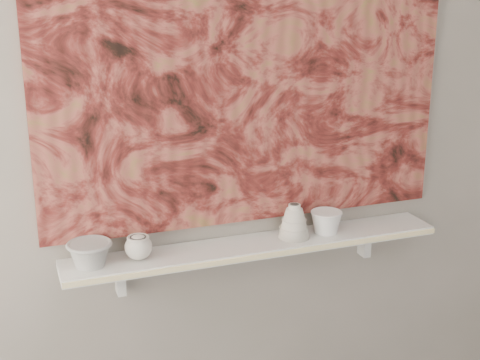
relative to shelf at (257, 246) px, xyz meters
name	(u,v)px	position (x,y,z in m)	size (l,w,h in m)	color
wall_back	(248,124)	(0.00, 0.09, 0.44)	(3.60, 3.60, 0.00)	gray
shelf	(257,246)	(0.00, 0.00, 0.00)	(1.40, 0.18, 0.03)	silver
shelf_stripe	(266,256)	(0.00, -0.09, 0.00)	(1.40, 0.01, 0.02)	#F5E3A3
bracket_left	(120,278)	(-0.49, 0.06, -0.07)	(0.03, 0.06, 0.12)	silver
bracket_right	(364,241)	(0.49, 0.06, -0.07)	(0.03, 0.06, 0.12)	silver
painting	(249,71)	(0.00, 0.08, 0.62)	(1.50, 0.03, 1.10)	maroon
house_motif	(360,147)	(0.45, 0.07, 0.32)	(0.09, 0.00, 0.08)	black
bowl_grey	(90,254)	(-0.60, 0.00, 0.06)	(0.15, 0.15, 0.09)	gray
cup_cream	(139,247)	(-0.43, 0.00, 0.06)	(0.09, 0.09, 0.09)	beige
bell_vessel	(294,221)	(0.15, 0.00, 0.08)	(0.12, 0.12, 0.13)	beige
bowl_white	(326,222)	(0.28, 0.00, 0.06)	(0.12, 0.12, 0.09)	white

